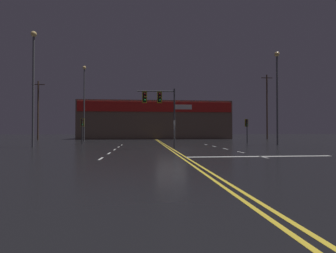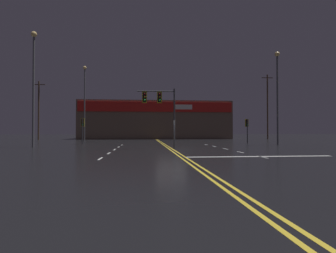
{
  "view_description": "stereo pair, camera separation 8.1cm",
  "coord_description": "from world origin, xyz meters",
  "px_view_note": "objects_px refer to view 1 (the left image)",
  "views": [
    {
      "loc": [
        -2.39,
        -22.33,
        1.57
      ],
      "look_at": [
        0.0,
        2.87,
        2.0
      ],
      "focal_mm": 28.0,
      "sensor_mm": 36.0,
      "label": 1
    },
    {
      "loc": [
        -2.31,
        -22.34,
        1.57
      ],
      "look_at": [
        0.0,
        2.87,
        2.0
      ],
      "focal_mm": 28.0,
      "sensor_mm": 36.0,
      "label": 2
    }
  ],
  "objects_px": {
    "traffic_signal_corner_northeast": "(247,125)",
    "streetlight_far_left": "(84,94)",
    "traffic_signal_corner_northwest": "(82,125)",
    "streetlight_median_approach": "(33,75)",
    "traffic_signal_median": "(159,103)",
    "streetlight_near_left": "(277,86)"
  },
  "relations": [
    {
      "from": "traffic_signal_corner_northwest",
      "to": "streetlight_far_left",
      "type": "bearing_deg",
      "value": 101.31
    },
    {
      "from": "traffic_signal_corner_northwest",
      "to": "streetlight_far_left",
      "type": "xyz_separation_m",
      "value": [
        -2.02,
        10.08,
        5.08
      ]
    },
    {
      "from": "streetlight_near_left",
      "to": "streetlight_far_left",
      "type": "relative_size",
      "value": 0.89
    },
    {
      "from": "traffic_signal_corner_northeast",
      "to": "streetlight_far_left",
      "type": "bearing_deg",
      "value": 156.08
    },
    {
      "from": "traffic_signal_corner_northwest",
      "to": "streetlight_near_left",
      "type": "bearing_deg",
      "value": -10.45
    },
    {
      "from": "traffic_signal_median",
      "to": "streetlight_median_approach",
      "type": "height_order",
      "value": "streetlight_median_approach"
    },
    {
      "from": "streetlight_median_approach",
      "to": "traffic_signal_corner_northwest",
      "type": "bearing_deg",
      "value": 59.68
    },
    {
      "from": "traffic_signal_corner_northeast",
      "to": "traffic_signal_median",
      "type": "bearing_deg",
      "value": -141.42
    },
    {
      "from": "traffic_signal_corner_northwest",
      "to": "streetlight_near_left",
      "type": "relative_size",
      "value": 0.29
    },
    {
      "from": "streetlight_near_left",
      "to": "traffic_signal_corner_northwest",
      "type": "bearing_deg",
      "value": 169.55
    },
    {
      "from": "traffic_signal_median",
      "to": "streetlight_median_approach",
      "type": "bearing_deg",
      "value": 163.56
    },
    {
      "from": "traffic_signal_median",
      "to": "streetlight_far_left",
      "type": "distance_m",
      "value": 22.4
    },
    {
      "from": "streetlight_near_left",
      "to": "streetlight_median_approach",
      "type": "xyz_separation_m",
      "value": [
        -25.71,
        -1.64,
        0.42
      ]
    },
    {
      "from": "streetlight_near_left",
      "to": "streetlight_far_left",
      "type": "height_order",
      "value": "streetlight_far_left"
    },
    {
      "from": "traffic_signal_corner_northwest",
      "to": "traffic_signal_corner_northeast",
      "type": "bearing_deg",
      "value": 0.27
    },
    {
      "from": "traffic_signal_corner_northwest",
      "to": "streetlight_median_approach",
      "type": "bearing_deg",
      "value": -120.32
    },
    {
      "from": "traffic_signal_median",
      "to": "streetlight_near_left",
      "type": "bearing_deg",
      "value": 20.84
    },
    {
      "from": "traffic_signal_corner_northeast",
      "to": "streetlight_near_left",
      "type": "bearing_deg",
      "value": -66.26
    },
    {
      "from": "traffic_signal_corner_northwest",
      "to": "streetlight_near_left",
      "type": "xyz_separation_m",
      "value": [
        22.34,
        -4.12,
        4.36
      ]
    },
    {
      "from": "traffic_signal_median",
      "to": "traffic_signal_corner_northeast",
      "type": "distance_m",
      "value": 15.2
    },
    {
      "from": "traffic_signal_corner_northeast",
      "to": "streetlight_median_approach",
      "type": "height_order",
      "value": "streetlight_median_approach"
    },
    {
      "from": "traffic_signal_corner_northeast",
      "to": "streetlight_near_left",
      "type": "xyz_separation_m",
      "value": [
        1.85,
        -4.22,
        4.35
      ]
    }
  ]
}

